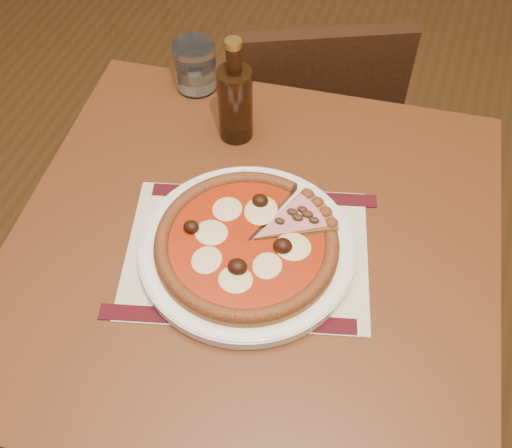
% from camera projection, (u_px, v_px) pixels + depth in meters
% --- Properties ---
extents(table, '(0.87, 0.87, 0.75)m').
position_uv_depth(table, '(252.00, 278.00, 1.14)').
color(table, '#5E2A16').
rests_on(table, ground).
extents(chair_far, '(0.51, 0.51, 0.82)m').
position_uv_depth(chair_far, '(308.00, 126.00, 1.63)').
color(chair_far, black).
rests_on(chair_far, ground).
extents(placemat, '(0.45, 0.37, 0.00)m').
position_uv_depth(placemat, '(247.00, 253.00, 1.04)').
color(placemat, beige).
rests_on(placemat, table).
extents(plate, '(0.35, 0.35, 0.02)m').
position_uv_depth(plate, '(247.00, 250.00, 1.04)').
color(plate, white).
rests_on(plate, placemat).
extents(pizza, '(0.30, 0.30, 0.04)m').
position_uv_depth(pizza, '(247.00, 242.00, 1.02)').
color(pizza, '#985924').
rests_on(pizza, plate).
extents(ham_slice, '(0.12, 0.13, 0.02)m').
position_uv_depth(ham_slice, '(301.00, 220.00, 1.05)').
color(ham_slice, '#985924').
rests_on(ham_slice, plate).
extents(water_glass, '(0.11, 0.11, 0.10)m').
position_uv_depth(water_glass, '(195.00, 66.00, 1.26)').
color(water_glass, white).
rests_on(water_glass, table).
extents(bottle, '(0.06, 0.06, 0.21)m').
position_uv_depth(bottle, '(235.00, 101.00, 1.15)').
color(bottle, '#311B0C').
rests_on(bottle, table).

